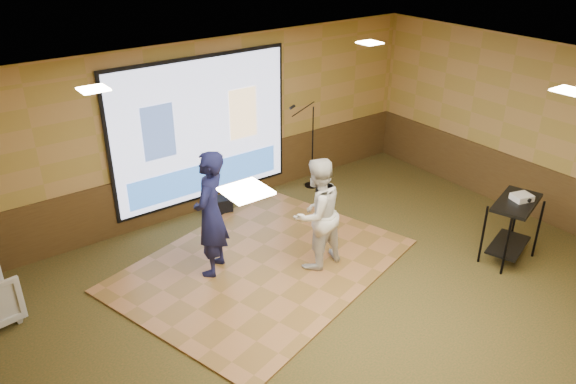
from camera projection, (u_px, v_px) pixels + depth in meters
ground at (330, 303)px, 7.70m from camera, size 9.00×9.00×0.00m
room_shell at (336, 164)px, 6.76m from camera, size 9.04×7.04×3.02m
wainscot_back at (205, 184)px, 10.00m from camera, size 9.00×0.04×0.95m
wainscot_right at (526, 188)px, 9.85m from camera, size 0.04×7.00×0.95m
projector_screen at (203, 132)px, 9.52m from camera, size 3.32×0.06×2.52m
downlight_nw at (94, 89)px, 6.51m from camera, size 0.32×0.32×0.02m
downlight_ne at (370, 43)px, 8.83m from camera, size 0.32×0.32×0.02m
downlight_sw at (246, 191)px, 4.12m from camera, size 0.32×0.32×0.02m
downlight_se at (569, 91)px, 6.45m from camera, size 0.32×0.32×0.02m
dance_floor at (262, 265)px, 8.51m from camera, size 4.80×4.14×0.03m
player_left at (210, 214)px, 7.95m from camera, size 0.82×0.80×1.90m
player_right at (317, 214)px, 8.14m from camera, size 0.88×0.71×1.72m
av_table at (513, 218)px, 8.37m from camera, size 0.96×0.50×1.01m
projector at (522, 197)px, 8.25m from camera, size 0.33×0.30×0.09m
mic_stand at (310, 163)px, 10.77m from camera, size 0.68×0.28×1.74m
duffel_bag at (219, 205)px, 9.99m from camera, size 0.49×0.38×0.27m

